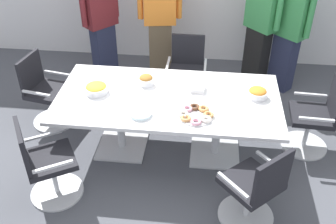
# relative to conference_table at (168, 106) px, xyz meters

# --- Properties ---
(ground_plane) EXTENTS (10.00, 10.00, 0.01)m
(ground_plane) POSITION_rel_conference_table_xyz_m (0.00, 0.00, -0.63)
(ground_plane) COLOR #4C4F56
(conference_table) EXTENTS (2.40, 1.20, 0.75)m
(conference_table) POSITION_rel_conference_table_xyz_m (0.00, 0.00, 0.00)
(conference_table) COLOR white
(conference_table) RESTS_ON ground
(office_chair_0) EXTENTS (0.54, 0.54, 0.91)m
(office_chair_0) POSITION_rel_conference_table_xyz_m (0.13, 1.10, -0.22)
(office_chair_0) COLOR silver
(office_chair_0) RESTS_ON ground
(office_chair_1) EXTENTS (0.63, 0.63, 0.91)m
(office_chair_1) POSITION_rel_conference_table_xyz_m (-1.58, 0.41, -0.22)
(office_chair_1) COLOR silver
(office_chair_1) RESTS_ON ground
(office_chair_2) EXTENTS (0.74, 0.74, 0.91)m
(office_chair_2) POSITION_rel_conference_table_xyz_m (-1.12, -0.83, -0.22)
(office_chair_2) COLOR silver
(office_chair_2) RESTS_ON ground
(office_chair_3) EXTENTS (0.76, 0.76, 0.91)m
(office_chair_3) POSITION_rel_conference_table_xyz_m (0.90, -0.94, -0.22)
(office_chair_3) COLOR silver
(office_chair_3) RESTS_ON ground
(office_chair_4) EXTENTS (0.57, 0.57, 0.91)m
(office_chair_4) POSITION_rel_conference_table_xyz_m (1.66, 0.24, -0.22)
(office_chair_4) COLOR silver
(office_chair_4) RESTS_ON ground
(person_standing_0) EXTENTS (0.46, 0.52, 1.76)m
(person_standing_0) POSITION_rel_conference_table_xyz_m (-1.12, 1.58, 0.30)
(person_standing_0) COLOR #232842
(person_standing_0) RESTS_ON ground
(person_standing_1) EXTENTS (0.62, 0.28, 1.88)m
(person_standing_1) POSITION_rel_conference_table_xyz_m (-0.30, 1.64, 0.37)
(person_standing_1) COLOR brown
(person_standing_1) RESTS_ON ground
(person_standing_2) EXTENTS (0.48, 0.50, 1.81)m
(person_standing_2) POSITION_rel_conference_table_xyz_m (1.09, 1.67, 0.33)
(person_standing_2) COLOR black
(person_standing_2) RESTS_ON ground
(person_standing_3) EXTENTS (0.50, 0.48, 1.71)m
(person_standing_3) POSITION_rel_conference_table_xyz_m (1.47, 1.59, 0.27)
(person_standing_3) COLOR #232842
(person_standing_3) RESTS_ON ground
(snack_bowl_chips_yellow) EXTENTS (0.25, 0.25, 0.11)m
(snack_bowl_chips_yellow) POSITION_rel_conference_table_xyz_m (-0.78, 0.00, 0.18)
(snack_bowl_chips_yellow) COLOR white
(snack_bowl_chips_yellow) RESTS_ON conference_table
(snack_bowl_chips_orange) EXTENTS (0.21, 0.21, 0.11)m
(snack_bowl_chips_orange) POSITION_rel_conference_table_xyz_m (0.95, 0.10, 0.18)
(snack_bowl_chips_orange) COLOR white
(snack_bowl_chips_orange) RESTS_ON conference_table
(snack_bowl_pretzels) EXTENTS (0.17, 0.17, 0.12)m
(snack_bowl_pretzels) POSITION_rel_conference_table_xyz_m (-0.27, 0.22, 0.18)
(snack_bowl_pretzels) COLOR white
(snack_bowl_pretzels) RESTS_ON conference_table
(donut_platter) EXTENTS (0.36, 0.36, 0.04)m
(donut_platter) POSITION_rel_conference_table_xyz_m (0.31, -0.32, 0.15)
(donut_platter) COLOR white
(donut_platter) RESTS_ON conference_table
(plate_stack) EXTENTS (0.23, 0.23, 0.04)m
(plate_stack) POSITION_rel_conference_table_xyz_m (-0.24, -0.36, 0.14)
(plate_stack) COLOR white
(plate_stack) RESTS_ON conference_table
(napkin_pile) EXTENTS (0.15, 0.15, 0.06)m
(napkin_pile) POSITION_rel_conference_table_xyz_m (0.31, 0.17, 0.16)
(napkin_pile) COLOR white
(napkin_pile) RESTS_ON conference_table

